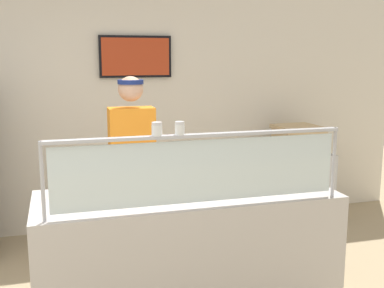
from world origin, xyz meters
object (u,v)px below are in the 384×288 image
(pizza_tray, at_px, (163,190))
(worker_figure, at_px, (133,165))
(pizza_box_stack, at_px, (298,139))
(pizza_server, at_px, (165,188))
(pepper_flake_shaker, at_px, (180,129))
(parmesan_shaker, at_px, (157,130))

(pizza_tray, bearing_deg, worker_figure, 98.73)
(worker_figure, bearing_deg, pizza_box_stack, 22.73)
(pizza_box_stack, bearing_deg, pizza_server, -140.86)
(pizza_server, distance_m, pepper_flake_shaker, 0.62)
(pizza_tray, bearing_deg, pizza_server, -64.73)
(pizza_tray, distance_m, worker_figure, 0.70)
(pepper_flake_shaker, height_order, worker_figure, worker_figure)
(pizza_server, height_order, pepper_flake_shaker, pepper_flake_shaker)
(pizza_tray, bearing_deg, pepper_flake_shaker, -86.61)
(pizza_server, relative_size, worker_figure, 0.16)
(pizza_tray, distance_m, pizza_box_stack, 2.46)
(pizza_box_stack, bearing_deg, pepper_flake_shaker, -134.40)
(pepper_flake_shaker, xyz_separation_m, worker_figure, (-0.13, 1.09, -0.47))
(pizza_server, bearing_deg, pepper_flake_shaker, -103.09)
(worker_figure, height_order, pizza_box_stack, worker_figure)
(pepper_flake_shaker, relative_size, worker_figure, 0.05)
(parmesan_shaker, bearing_deg, pepper_flake_shaker, 0.00)
(pizza_server, bearing_deg, pizza_tray, 100.02)
(pizza_server, distance_m, parmesan_shaker, 0.63)
(parmesan_shaker, xyz_separation_m, worker_figure, (0.02, 1.09, -0.47))
(worker_figure, relative_size, pizza_box_stack, 3.41)
(pizza_tray, xyz_separation_m, worker_figure, (-0.11, 0.69, 0.04))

